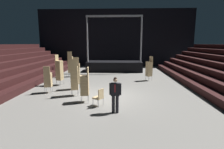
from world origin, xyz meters
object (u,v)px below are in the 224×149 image
man_with_tie (115,93)px  chair_stack_rear_right (48,79)px  chair_stack_front_right (85,85)px  chair_stack_mid_right (59,70)px  chair_stack_front_left (149,69)px  chair_stack_mid_centre (74,78)px  chair_stack_rear_left (70,64)px  chair_stack_mid_left (77,73)px  loose_chair_near_man (99,96)px  stage_riser (114,65)px

man_with_tie → chair_stack_rear_right: 5.59m
chair_stack_rear_right → chair_stack_front_right: bearing=-38.7°
chair_stack_mid_right → man_with_tie: bearing=55.6°
man_with_tie → chair_stack_rear_right: size_ratio=0.96×
chair_stack_front_left → chair_stack_front_right: bearing=114.3°
chair_stack_mid_centre → chair_stack_rear_left: chair_stack_rear_left is taller
chair_stack_mid_right → chair_stack_rear_left: size_ratio=0.97×
chair_stack_mid_left → chair_stack_rear_right: (-1.66, -1.02, -0.25)m
man_with_tie → loose_chair_near_man: (-0.86, 0.86, -0.44)m
chair_stack_mid_centre → loose_chair_near_man: chair_stack_mid_centre is taller
chair_stack_mid_left → chair_stack_rear_right: 1.97m
loose_chair_near_man → chair_stack_mid_right: bearing=71.2°
chair_stack_rear_left → man_with_tie: bearing=-67.6°
man_with_tie → chair_stack_mid_left: 5.17m
chair_stack_rear_left → chair_stack_rear_right: 5.72m
chair_stack_rear_left → chair_stack_front_right: bearing=-73.7°
stage_riser → chair_stack_mid_centre: size_ratio=2.79×
chair_stack_front_left → chair_stack_mid_right: chair_stack_mid_right is taller
chair_stack_mid_centre → chair_stack_front_right: bearing=-63.4°
chair_stack_mid_left → stage_riser: bearing=66.8°
chair_stack_mid_left → loose_chair_near_man: (2.00, -3.45, -0.62)m
chair_stack_front_left → chair_stack_mid_left: size_ratio=0.93×
chair_stack_front_right → chair_stack_rear_right: chair_stack_front_right is taller
chair_stack_mid_left → chair_stack_rear_left: chair_stack_rear_left is taller
chair_stack_front_left → chair_stack_front_right: chair_stack_front_left is taller
chair_stack_mid_centre → chair_stack_rear_left: 6.61m
stage_riser → loose_chair_near_man: size_ratio=6.80×
man_with_tie → chair_stack_mid_left: size_ratio=0.75×
loose_chair_near_man → chair_stack_rear_left: bearing=57.7°
chair_stack_mid_centre → chair_stack_rear_left: bearing=97.7°
chair_stack_front_left → chair_stack_front_right: size_ratio=1.09×
man_with_tie → chair_stack_mid_right: (-4.52, 5.48, 0.22)m
chair_stack_front_right → chair_stack_rear_right: 3.31m
chair_stack_mid_right → chair_stack_rear_left: 3.52m
man_with_tie → chair_stack_mid_left: bearing=-50.6°
loose_chair_near_man → man_with_tie: bearing=-101.9°
chair_stack_front_right → chair_stack_mid_left: 3.02m
chair_stack_rear_left → loose_chair_near_man: chair_stack_rear_left is taller
chair_stack_mid_centre → chair_stack_mid_left: bearing=89.1°
stage_riser → man_with_tie: stage_riser is taller
stage_riser → chair_stack_rear_left: size_ratio=2.60×
stage_riser → chair_stack_mid_left: stage_riser is taller
chair_stack_mid_right → chair_stack_mid_centre: bearing=50.6°
man_with_tie → chair_stack_mid_left: (-2.86, 4.30, 0.18)m
chair_stack_mid_centre → loose_chair_near_man: (1.75, -1.84, -0.62)m
chair_stack_mid_left → chair_stack_mid_right: (-1.65, 1.17, 0.04)m
chair_stack_rear_right → chair_stack_mid_left: bearing=25.1°
chair_stack_front_right → chair_stack_rear_left: 8.02m
chair_stack_rear_right → chair_stack_front_left: bearing=23.4°
stage_riser → chair_stack_front_left: 6.24m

